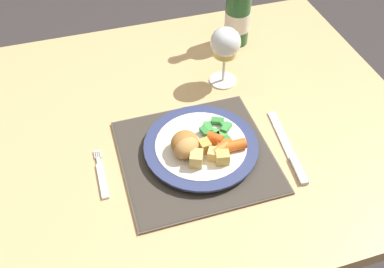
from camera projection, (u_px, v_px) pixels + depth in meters
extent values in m
cube|color=tan|center=(172.00, 129.00, 0.98)|extent=(1.10, 0.84, 0.04)
cube|color=tan|center=(0.00, 162.00, 1.39)|extent=(0.06, 0.06, 0.70)
cube|color=tan|center=(278.00, 102.00, 1.59)|extent=(0.06, 0.06, 0.70)
cube|color=brown|center=(196.00, 156.00, 0.90)|extent=(0.31, 0.30, 0.01)
cube|color=#3C352E|center=(196.00, 155.00, 0.90)|extent=(0.30, 0.29, 0.00)
cylinder|color=white|center=(201.00, 148.00, 0.90)|extent=(0.20, 0.20, 0.01)
cylinder|color=navy|center=(201.00, 145.00, 0.89)|extent=(0.24, 0.24, 0.01)
cylinder|color=white|center=(201.00, 144.00, 0.89)|extent=(0.19, 0.19, 0.00)
ellipsoid|color=#A87033|center=(184.00, 143.00, 0.87)|extent=(0.08, 0.08, 0.04)
ellipsoid|color=tan|center=(188.00, 147.00, 0.86)|extent=(0.07, 0.07, 0.04)
cube|color=#338438|center=(213.00, 136.00, 0.90)|extent=(0.03, 0.02, 0.01)
cube|color=#338438|center=(217.00, 121.00, 0.93)|extent=(0.03, 0.03, 0.01)
cube|color=green|center=(208.00, 127.00, 0.91)|extent=(0.02, 0.03, 0.01)
cube|color=#338438|center=(225.00, 140.00, 0.89)|extent=(0.02, 0.02, 0.01)
cube|color=#4CA84C|center=(221.00, 136.00, 0.90)|extent=(0.03, 0.03, 0.01)
cube|color=#4CA84C|center=(206.00, 126.00, 0.92)|extent=(0.02, 0.02, 0.01)
cube|color=#338438|center=(205.00, 131.00, 0.91)|extent=(0.02, 0.03, 0.01)
cube|color=green|center=(226.00, 127.00, 0.91)|extent=(0.03, 0.03, 0.01)
cube|color=green|center=(211.00, 132.00, 0.91)|extent=(0.02, 0.02, 0.01)
cube|color=#4CA84C|center=(212.00, 131.00, 0.91)|extent=(0.02, 0.02, 0.01)
cube|color=green|center=(222.00, 123.00, 0.92)|extent=(0.01, 0.02, 0.01)
cylinder|color=orange|center=(235.00, 145.00, 0.87)|extent=(0.05, 0.02, 0.02)
cylinder|color=orange|center=(220.00, 150.00, 0.87)|extent=(0.05, 0.04, 0.02)
cylinder|color=#CC5119|center=(215.00, 139.00, 0.89)|extent=(0.04, 0.04, 0.02)
cylinder|color=orange|center=(224.00, 143.00, 0.88)|extent=(0.03, 0.02, 0.02)
cube|color=silver|center=(102.00, 181.00, 0.85)|extent=(0.01, 0.09, 0.01)
cube|color=silver|center=(99.00, 161.00, 0.89)|extent=(0.01, 0.02, 0.01)
cube|color=silver|center=(100.00, 154.00, 0.90)|extent=(0.00, 0.02, 0.00)
cube|color=silver|center=(98.00, 154.00, 0.90)|extent=(0.00, 0.02, 0.00)
cube|color=silver|center=(97.00, 154.00, 0.90)|extent=(0.00, 0.02, 0.00)
cube|color=silver|center=(95.00, 155.00, 0.90)|extent=(0.00, 0.02, 0.00)
cube|color=silver|center=(281.00, 134.00, 0.94)|extent=(0.03, 0.14, 0.00)
cube|color=#B2B2B7|center=(299.00, 171.00, 0.87)|extent=(0.02, 0.07, 0.01)
cylinder|color=silver|center=(223.00, 80.00, 1.07)|extent=(0.07, 0.07, 0.00)
cylinder|color=silver|center=(224.00, 68.00, 1.04)|extent=(0.01, 0.01, 0.08)
ellipsoid|color=silver|center=(226.00, 42.00, 0.99)|extent=(0.07, 0.07, 0.07)
cylinder|color=#EACC66|center=(225.00, 50.00, 1.00)|extent=(0.06, 0.06, 0.03)
cylinder|color=#23562D|center=(237.00, 18.00, 1.14)|extent=(0.07, 0.07, 0.15)
cylinder|color=white|center=(237.00, 20.00, 1.14)|extent=(0.07, 0.07, 0.05)
cube|color=#DBB256|center=(222.00, 158.00, 0.85)|extent=(0.03, 0.03, 0.03)
cube|color=#E5BC66|center=(213.00, 154.00, 0.86)|extent=(0.03, 0.03, 0.02)
cube|color=#E5BC66|center=(196.00, 159.00, 0.85)|extent=(0.03, 0.04, 0.03)
cube|color=gold|center=(205.00, 146.00, 0.87)|extent=(0.02, 0.03, 0.02)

